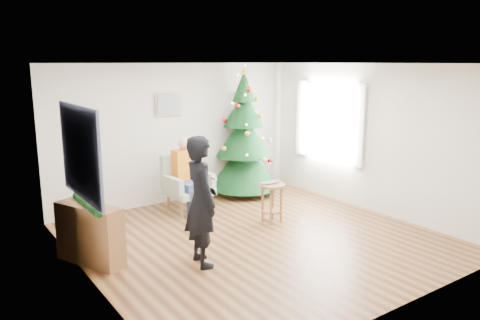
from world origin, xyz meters
TOP-DOWN VIEW (x-y plane):
  - floor at (0.00, 0.00)m, footprint 5.00×5.00m
  - ceiling at (0.00, 0.00)m, footprint 5.00×5.00m
  - wall_back at (0.00, 2.50)m, footprint 5.00×0.00m
  - wall_front at (0.00, -2.50)m, footprint 5.00×0.00m
  - wall_left at (-2.50, 0.00)m, footprint 0.00×5.00m
  - wall_right at (2.50, 0.00)m, footprint 0.00×5.00m
  - window_panel at (2.47, 1.00)m, footprint 0.04×1.30m
  - curtains at (2.44, 1.00)m, footprint 0.05×1.75m
  - christmas_tree at (1.28, 2.15)m, footprint 1.40×1.40m
  - stool at (0.64, 0.46)m, footprint 0.44×0.44m
  - laptop at (0.64, 0.46)m, footprint 0.37×0.25m
  - armchair at (-0.22, 1.79)m, footprint 0.83×0.77m
  - seated_person at (-0.21, 1.73)m, footprint 0.45×0.64m
  - standing_man at (-1.14, -0.30)m, footprint 0.50×0.68m
  - game_controller at (-0.96, -0.33)m, footprint 0.06×0.13m
  - console at (-2.33, 0.57)m, footprint 0.68×1.04m
  - garland at (-2.33, 0.57)m, footprint 0.14×0.90m
  - tapestry at (-2.46, 0.30)m, footprint 0.03×1.50m
  - framed_picture at (-0.20, 2.46)m, footprint 0.52×0.05m

SIDE VIEW (x-z plane):
  - floor at x=0.00m, z-range 0.00..0.00m
  - stool at x=0.64m, z-range 0.01..0.66m
  - armchair at x=-0.22m, z-range -0.13..0.88m
  - console at x=-2.33m, z-range 0.00..0.80m
  - laptop at x=0.64m, z-range 0.66..0.68m
  - seated_person at x=-0.21m, z-range 0.02..1.35m
  - garland at x=-2.33m, z-range 0.75..0.89m
  - standing_man at x=-1.14m, z-range 0.00..1.72m
  - christmas_tree at x=1.28m, z-range -0.13..2.40m
  - game_controller at x=-0.96m, z-range 1.13..1.16m
  - wall_back at x=0.00m, z-range -1.20..3.80m
  - wall_front at x=0.00m, z-range -1.20..3.80m
  - wall_left at x=-2.50m, z-range -1.20..3.80m
  - wall_right at x=2.50m, z-range -1.20..3.80m
  - window_panel at x=2.47m, z-range 0.80..2.20m
  - curtains at x=2.44m, z-range 0.75..2.25m
  - tapestry at x=-2.46m, z-range 0.98..2.12m
  - framed_picture at x=-0.20m, z-range 1.64..2.06m
  - ceiling at x=0.00m, z-range 2.60..2.60m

